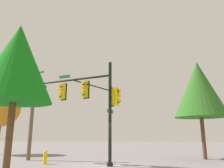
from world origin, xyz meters
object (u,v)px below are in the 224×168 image
at_px(utility_pole, 32,109).
at_px(fire_hydrant, 45,157).
at_px(tree_near, 17,63).
at_px(tree_far, 199,89).
at_px(tree_mid, 2,108).
at_px(signal_pole_assembly, 81,96).

height_order(utility_pole, fire_hydrant, utility_pole).
distance_m(fire_hydrant, tree_near, 7.20).
bearing_deg(utility_pole, fire_hydrant, 136.86).
distance_m(fire_hydrant, tree_far, 12.75).
relative_size(tree_near, tree_mid, 1.03).
bearing_deg(signal_pole_assembly, tree_near, 78.08).
xyz_separation_m(fire_hydrant, tree_near, (-0.98, 5.66, 4.34)).
bearing_deg(utility_pole, tree_near, 112.53).
xyz_separation_m(fire_hydrant, tree_far, (-10.82, -4.46, 5.05)).
height_order(fire_hydrant, tree_far, tree_far).
relative_size(signal_pole_assembly, tree_mid, 1.09).
height_order(fire_hydrant, tree_near, tree_near).
xyz_separation_m(tree_near, tree_mid, (8.80, -12.12, -0.30)).
distance_m(utility_pole, tree_mid, 7.11).
bearing_deg(tree_far, utility_pole, 10.27).
height_order(fire_hydrant, tree_mid, tree_mid).
bearing_deg(signal_pole_assembly, tree_far, -153.22).
bearing_deg(utility_pole, tree_far, -169.73).
height_order(tree_near, tree_far, tree_far).
bearing_deg(signal_pole_assembly, tree_mid, -32.34).
xyz_separation_m(tree_mid, tree_far, (-18.63, 1.99, 1.02)).
bearing_deg(signal_pole_assembly, utility_pole, -24.11).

